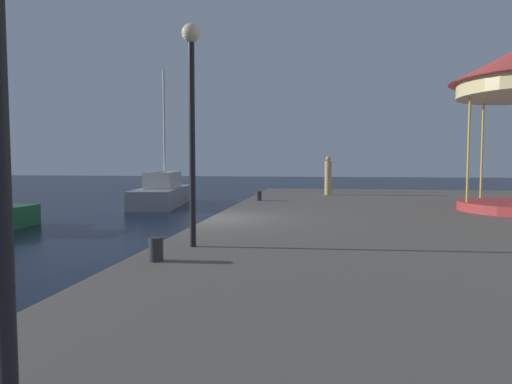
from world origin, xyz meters
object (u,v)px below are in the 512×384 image
(bollard_center, at_px, (156,249))
(person_far_corner, at_px, (328,177))
(lamp_post_mid_promenade, at_px, (192,95))
(sailboat_grey, at_px, (163,193))
(bollard_south, at_px, (259,196))

(bollard_center, xyz_separation_m, person_far_corner, (3.00, 15.62, 0.71))
(lamp_post_mid_promenade, bearing_deg, bollard_center, -100.28)
(sailboat_grey, height_order, bollard_south, sailboat_grey)
(sailboat_grey, relative_size, person_far_corner, 3.91)
(bollard_south, relative_size, bollard_center, 1.00)
(person_far_corner, bearing_deg, bollard_center, -100.87)
(lamp_post_mid_promenade, relative_size, person_far_corner, 2.22)
(bollard_south, relative_size, person_far_corner, 0.21)
(lamp_post_mid_promenade, distance_m, person_far_corner, 14.68)
(sailboat_grey, distance_m, bollard_south, 8.09)
(lamp_post_mid_promenade, bearing_deg, person_far_corner, 79.07)
(lamp_post_mid_promenade, distance_m, bollard_south, 10.84)
(bollard_center, bearing_deg, person_far_corner, 79.13)
(lamp_post_mid_promenade, relative_size, bollard_center, 10.70)
(bollard_south, height_order, bollard_center, same)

